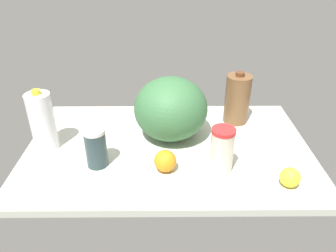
% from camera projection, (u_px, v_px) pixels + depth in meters
% --- Properties ---
extents(countertop, '(1.20, 0.76, 0.03)m').
position_uv_depth(countertop, '(168.00, 149.00, 1.41)').
color(countertop, beige).
rests_on(countertop, ground).
extents(milk_jug, '(0.10, 0.10, 0.26)m').
position_uv_depth(milk_jug, '(42.00, 121.00, 1.34)').
color(milk_jug, white).
rests_on(milk_jug, countertop).
extents(watermelon, '(0.32, 0.32, 0.27)m').
position_uv_depth(watermelon, '(171.00, 109.00, 1.41)').
color(watermelon, '#36673C').
rests_on(watermelon, countertop).
extents(shaker_bottle, '(0.08, 0.08, 0.16)m').
position_uv_depth(shaker_bottle, '(96.00, 147.00, 1.25)').
color(shaker_bottle, '#283A3E').
rests_on(shaker_bottle, countertop).
extents(tumbler_cup, '(0.09, 0.09, 0.18)m').
position_uv_depth(tumbler_cup, '(222.00, 150.00, 1.21)').
color(tumbler_cup, beige).
rests_on(tumbler_cup, countertop).
extents(chocolate_milk_jug, '(0.12, 0.12, 0.25)m').
position_uv_depth(chocolate_milk_jug, '(237.00, 99.00, 1.54)').
color(chocolate_milk_jug, brown).
rests_on(chocolate_milk_jug, countertop).
extents(orange_beside_bowl, '(0.09, 0.09, 0.09)m').
position_uv_depth(orange_beside_bowl, '(165.00, 161.00, 1.24)').
color(orange_beside_bowl, orange).
rests_on(orange_beside_bowl, countertop).
extents(lemon_near_front, '(0.07, 0.07, 0.07)m').
position_uv_depth(lemon_near_front, '(290.00, 177.00, 1.16)').
color(lemon_near_front, yellow).
rests_on(lemon_near_front, countertop).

